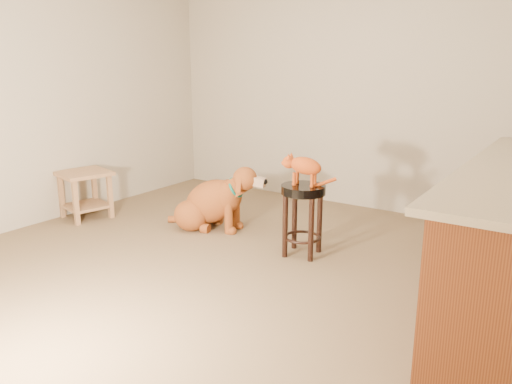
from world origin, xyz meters
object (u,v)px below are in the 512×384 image
Objects in this scene: wood_stool at (511,222)px; golden_retriever at (212,203)px; tabby_kitten at (303,167)px; padded_stool at (303,206)px; side_table at (85,187)px.

wood_stool is 2.55m from golden_retriever.
tabby_kitten reaches higher than wood_stool.
padded_stool is 0.57× the size of golden_retriever.
tabby_kitten reaches higher than side_table.
tabby_kitten is (-0.01, -0.00, 0.33)m from padded_stool.
padded_stool is 1.05× the size of side_table.
padded_stool is 0.78× the size of wood_stool.
tabby_kitten is (2.32, 0.34, 0.43)m from side_table.
wood_stool is 1.62m from tabby_kitten.
padded_stool is 0.33m from tabby_kitten.
tabby_kitten reaches higher than padded_stool.
golden_retriever is (-2.51, -0.45, -0.15)m from wood_stool.
padded_stool is 2.36m from side_table.
side_table is at bearing -173.47° from golden_retriever.
wood_stool is (1.46, 0.56, -0.02)m from padded_stool.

